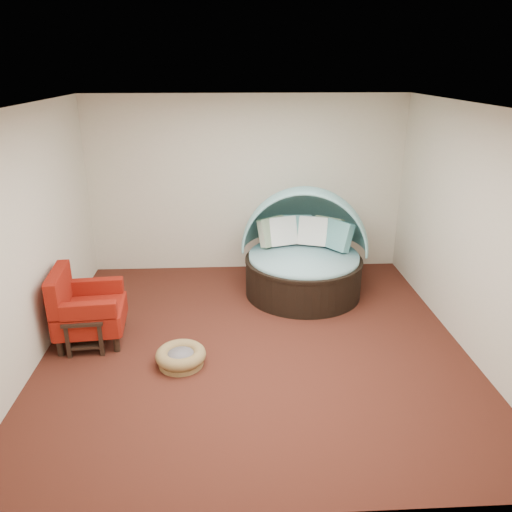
{
  "coord_description": "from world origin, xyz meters",
  "views": [
    {
      "loc": [
        -0.27,
        -5.31,
        3.2
      ],
      "look_at": [
        0.05,
        0.6,
        0.92
      ],
      "focal_mm": 35.0,
      "sensor_mm": 36.0,
      "label": 1
    }
  ],
  "objects_px": {
    "red_armchair": "(85,308)",
    "side_table": "(87,327)",
    "canopy_daybed": "(304,245)",
    "pet_basket": "(181,357)"
  },
  "relations": [
    {
      "from": "pet_basket",
      "to": "side_table",
      "type": "xyz_separation_m",
      "value": [
        -1.14,
        0.41,
        0.18
      ]
    },
    {
      "from": "pet_basket",
      "to": "red_armchair",
      "type": "relative_size",
      "value": 0.64
    },
    {
      "from": "pet_basket",
      "to": "side_table",
      "type": "height_order",
      "value": "side_table"
    },
    {
      "from": "red_armchair",
      "to": "canopy_daybed",
      "type": "bearing_deg",
      "value": 19.26
    },
    {
      "from": "pet_basket",
      "to": "side_table",
      "type": "relative_size",
      "value": 1.21
    },
    {
      "from": "red_armchair",
      "to": "side_table",
      "type": "height_order",
      "value": "red_armchair"
    },
    {
      "from": "red_armchair",
      "to": "side_table",
      "type": "bearing_deg",
      "value": -78.64
    },
    {
      "from": "canopy_daybed",
      "to": "pet_basket",
      "type": "bearing_deg",
      "value": -121.36
    },
    {
      "from": "side_table",
      "to": "canopy_daybed",
      "type": "bearing_deg",
      "value": 28.2
    },
    {
      "from": "canopy_daybed",
      "to": "pet_basket",
      "type": "xyz_separation_m",
      "value": [
        -1.66,
        -1.92,
        -0.62
      ]
    }
  ]
}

